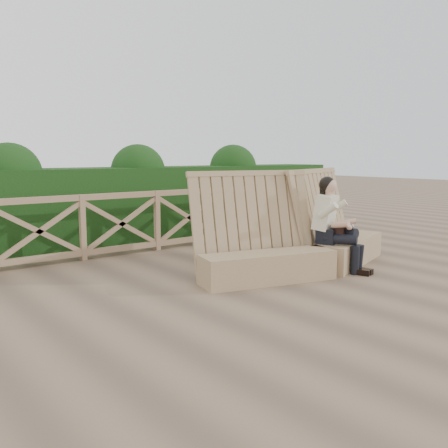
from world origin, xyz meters
TOP-DOWN VIEW (x-y plane):
  - ground at (0.00, 0.00)m, footprint 60.00×60.00m
  - bench at (1.64, 0.65)m, footprint 3.81×1.33m
  - woman at (1.98, 0.43)m, footprint 0.58×0.95m
  - guardrail at (0.00, 3.50)m, footprint 10.10×0.09m
  - hedge at (0.00, 4.70)m, footprint 12.00×1.20m

SIDE VIEW (x-z plane):
  - ground at x=0.00m, z-range 0.00..0.00m
  - bench at x=1.64m, z-range -0.39..1.16m
  - guardrail at x=0.00m, z-range 0.00..1.10m
  - woman at x=1.98m, z-range 0.03..1.46m
  - hedge at x=0.00m, z-range 0.00..1.50m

